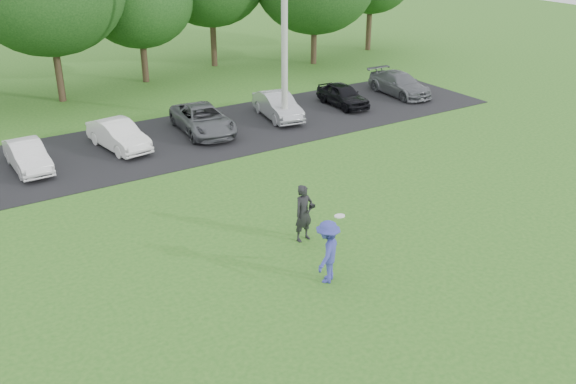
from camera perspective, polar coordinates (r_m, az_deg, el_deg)
name	(u,v)px	position (r m, az deg, el deg)	size (l,w,h in m)	color
ground	(359,282)	(17.26, 6.34, -7.98)	(100.00, 100.00, 0.00)	#2B651D
parking_lot	(166,142)	(27.52, -10.77, 4.41)	(32.00, 6.50, 0.03)	black
utility_pole	(284,6)	(27.89, -0.32, 16.23)	(0.28, 0.28, 10.52)	#AFAFA9
frisbee_player	(328,252)	(16.82, 3.54, -5.31)	(1.29, 1.20, 1.99)	#383E9F
camera_bystander	(304,213)	(18.81, 1.41, -1.89)	(0.69, 0.50, 1.75)	black
parked_cars	(191,123)	(27.93, -8.64, 6.13)	(27.77, 4.38, 1.17)	silver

